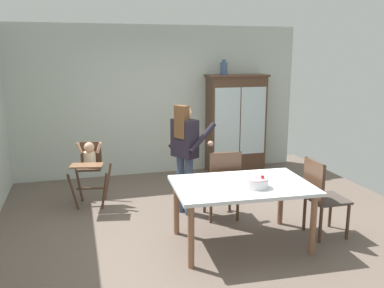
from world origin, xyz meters
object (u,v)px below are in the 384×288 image
object	(u,v)px
high_chair_with_toddler	(90,162)
adult_person	(185,146)
birthday_cake	(256,182)
ceramic_vase	(224,68)
dining_chair_far_side	(223,180)
china_cabinet	(236,123)
dining_chair_right_end	(320,193)
dining_table	(242,191)

from	to	relation	value
high_chair_with_toddler	adult_person	size ratio (longest dim) A/B	0.62
birthday_cake	ceramic_vase	bearing A→B (deg)	76.64
birthday_cake	dining_chair_far_side	xyz separation A→B (m)	(-0.06, 0.88, -0.24)
china_cabinet	ceramic_vase	distance (m)	1.06
birthday_cake	china_cabinet	bearing A→B (deg)	72.15
adult_person	dining_chair_right_end	size ratio (longest dim) A/B	1.59
ceramic_vase	dining_chair_right_end	size ratio (longest dim) A/B	0.28
ceramic_vase	dining_chair_far_side	size ratio (longest dim) A/B	0.28
dining_chair_far_side	dining_chair_right_end	world-z (taller)	same
ceramic_vase	high_chair_with_toddler	size ratio (longest dim) A/B	0.28
dining_chair_right_end	dining_chair_far_side	bearing A→B (deg)	51.85
high_chair_with_toddler	dining_chair_far_side	bearing A→B (deg)	-21.21
high_chair_with_toddler	dining_chair_right_end	xyz separation A→B (m)	(2.65, -1.85, -0.10)
adult_person	birthday_cake	size ratio (longest dim) A/B	5.47
dining_table	dining_chair_right_end	distance (m)	1.01
birthday_cake	dining_chair_far_side	bearing A→B (deg)	94.02
adult_person	dining_table	bearing A→B (deg)	170.64
china_cabinet	dining_chair_far_side	size ratio (longest dim) A/B	1.90
high_chair_with_toddler	dining_chair_right_end	world-z (taller)	dining_chair_right_end
high_chair_with_toddler	dining_chair_right_end	size ratio (longest dim) A/B	0.99
china_cabinet	dining_table	distance (m)	3.14
ceramic_vase	dining_table	world-z (taller)	ceramic_vase
china_cabinet	high_chair_with_toddler	bearing A→B (deg)	-157.21
ceramic_vase	birthday_cake	size ratio (longest dim) A/B	0.96
high_chair_with_toddler	ceramic_vase	bearing A→B (deg)	35.79
high_chair_with_toddler	adult_person	xyz separation A→B (m)	(1.26, -0.69, 0.31)
high_chair_with_toddler	birthday_cake	xyz separation A→B (m)	(1.75, -1.94, 0.14)
ceramic_vase	china_cabinet	bearing A→B (deg)	-0.82
ceramic_vase	adult_person	size ratio (longest dim) A/B	0.18
ceramic_vase	dining_table	distance (m)	3.32
china_cabinet	adult_person	world-z (taller)	china_cabinet
china_cabinet	adult_person	distance (m)	2.37
china_cabinet	dining_chair_right_end	world-z (taller)	china_cabinet
dining_table	dining_chair_far_side	size ratio (longest dim) A/B	1.69
ceramic_vase	dining_table	xyz separation A→B (m)	(-0.84, -2.94, -1.29)
dining_table	dining_chair_far_side	xyz separation A→B (m)	(0.04, 0.73, -0.10)
ceramic_vase	birthday_cake	xyz separation A→B (m)	(-0.73, -3.09, -1.15)
ceramic_vase	dining_chair_far_side	xyz separation A→B (m)	(-0.80, -2.21, -1.39)
china_cabinet	dining_chair_far_side	bearing A→B (deg)	-115.57
high_chair_with_toddler	dining_table	size ratio (longest dim) A/B	0.58
birthday_cake	dining_chair_far_side	distance (m)	0.91
china_cabinet	adult_person	bearing A→B (deg)	-128.79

